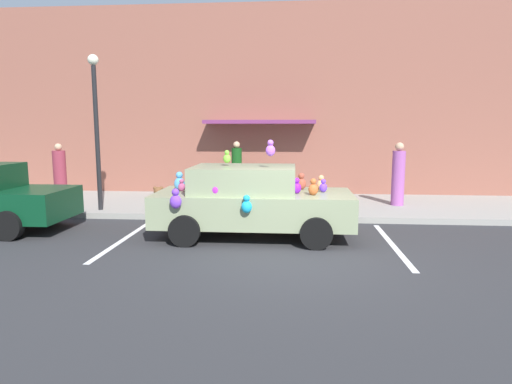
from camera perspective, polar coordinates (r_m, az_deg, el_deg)
ground_plane at (r=8.34m, az=4.87°, el=-8.25°), size 60.00×60.00×0.00m
sidewalk at (r=13.20m, az=4.84°, el=-1.75°), size 24.00×4.00×0.15m
storefront_building at (r=15.16m, az=4.94°, el=11.38°), size 24.00×1.25×6.40m
parking_stripe_front at (r=9.53m, az=17.11°, el=-6.47°), size 0.12×3.60×0.01m
parking_stripe_rear at (r=9.97m, az=-16.55°, el=-5.79°), size 0.12×3.60×0.01m
plush_covered_car at (r=9.62m, az=-0.64°, el=-1.11°), size 4.23×2.14×2.12m
teddy_bear_on_sidewalk at (r=12.11m, az=-12.42°, el=-0.97°), size 0.35×0.29×0.67m
street_lamp_post at (r=12.62m, az=-19.88°, el=9.07°), size 0.28×0.28×4.10m
pedestrian_near_shopfront at (r=14.16m, az=-2.49°, el=2.68°), size 0.33×0.33×1.79m
pedestrian_walking_past at (r=13.91m, az=-23.88°, el=1.81°), size 0.36×0.36×1.77m
pedestrian_by_lamp at (r=13.33m, az=17.82°, el=1.95°), size 0.36×0.36×1.80m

